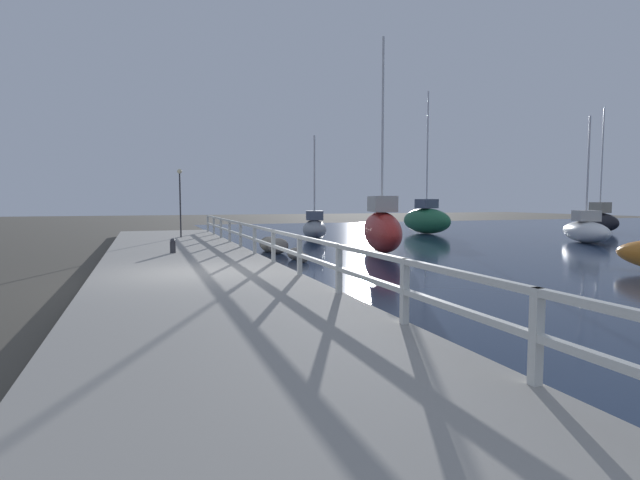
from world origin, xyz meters
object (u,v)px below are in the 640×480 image
mooring_bollard (173,246)px  sailboat_green (426,219)px  sailboat_white (586,230)px  sailboat_gray (314,228)px  dock_lamp (180,191)px  sailboat_red (382,228)px  sailboat_black (599,220)px

mooring_bollard → sailboat_green: (15.37, 9.23, 0.35)m
sailboat_white → sailboat_gray: size_ratio=1.13×
dock_lamp → sailboat_white: (18.25, -6.34, -1.87)m
sailboat_white → sailboat_red: sailboat_red is taller
dock_lamp → sailboat_red: sailboat_red is taller
dock_lamp → sailboat_gray: size_ratio=0.61×
sailboat_white → sailboat_black: size_ratio=0.76×
sailboat_white → sailboat_red: (-11.12, -0.58, 0.32)m
sailboat_red → sailboat_green: bearing=67.1°
sailboat_green → sailboat_gray: bearing=-173.1°
sailboat_green → sailboat_black: bearing=-19.4°
sailboat_red → dock_lamp: bearing=153.1°
mooring_bollard → dock_lamp: 7.57m
sailboat_gray → sailboat_green: bearing=31.9°
sailboat_red → sailboat_green: sailboat_green is taller
mooring_bollard → sailboat_gray: size_ratio=0.09×
sailboat_green → dock_lamp: bearing=179.5°
sailboat_black → sailboat_gray: 19.36m
mooring_bollard → sailboat_gray: (7.42, 7.09, 0.10)m
sailboat_gray → sailboat_white: bearing=-11.1°
sailboat_white → sailboat_gray: (-11.60, 6.15, 0.01)m
sailboat_black → sailboat_gray: sailboat_black is taller
sailboat_black → sailboat_green: sailboat_green is taller
sailboat_white → sailboat_black: 9.83m
sailboat_white → sailboat_red: bearing=-153.3°
mooring_bollard → sailboat_white: 19.04m
sailboat_green → sailboat_gray: (-7.95, -2.14, -0.25)m
dock_lamp → sailboat_gray: (6.65, -0.18, -1.86)m
dock_lamp → sailboat_black: (26.01, -0.31, -1.69)m
sailboat_gray → sailboat_black: bearing=16.5°
sailboat_white → sailboat_green: size_ratio=0.70×
sailboat_red → sailboat_gray: size_ratio=1.55×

